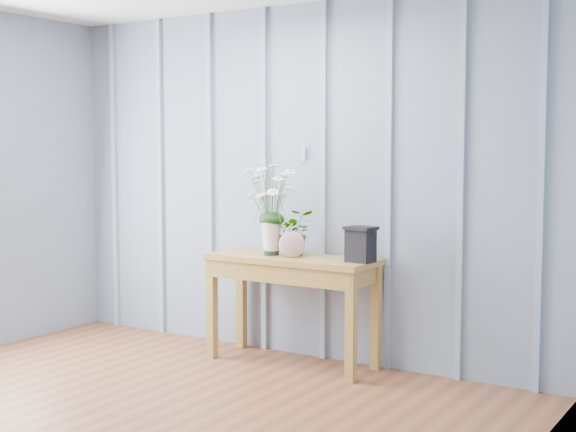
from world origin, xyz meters
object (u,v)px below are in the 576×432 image
Objects in this scene: sideboard at (292,273)px; carved_box at (361,244)px; daisy_vase at (271,196)px; felt_disc_vessel at (292,245)px.

carved_box reaches higher than sideboard.
felt_disc_vessel is (0.19, -0.04, -0.32)m from daisy_vase.
felt_disc_vessel reaches higher than sideboard.
sideboard is at bearing 95.64° from felt_disc_vessel.
daisy_vase is at bearing -178.13° from carved_box.
daisy_vase reaches higher than sideboard.
sideboard is at bearing 11.08° from daisy_vase.
daisy_vase is at bearing 141.25° from felt_disc_vessel.
carved_box is (0.49, 0.06, 0.03)m from felt_disc_vessel.
daisy_vase is at bearing -168.92° from sideboard.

